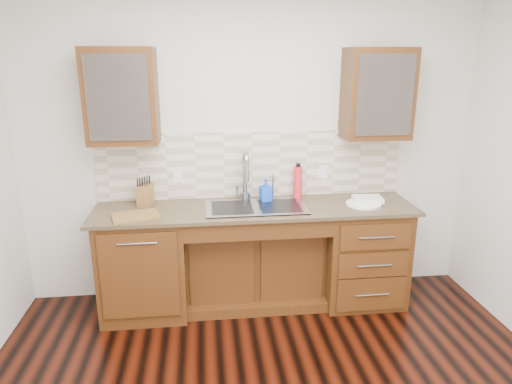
{
  "coord_description": "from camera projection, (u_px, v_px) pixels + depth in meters",
  "views": [
    {
      "loc": [
        -0.42,
        -2.19,
        2.13
      ],
      "look_at": [
        0.0,
        1.4,
        1.05
      ],
      "focal_mm": 32.0,
      "sensor_mm": 36.0,
      "label": 1
    }
  ],
  "objects": [
    {
      "name": "cutting_board",
      "position": [
        135.0,
        216.0,
        3.6
      ],
      "size": [
        0.41,
        0.34,
        0.02
      ],
      "primitive_type": "cube",
      "rotation": [
        0.0,
        0.0,
        0.28
      ],
      "color": "brown",
      "rests_on": "countertop"
    },
    {
      "name": "backsplash",
      "position": [
        252.0,
        165.0,
        4.05
      ],
      "size": [
        2.7,
        0.02,
        0.59
      ],
      "primitive_type": "cube",
      "color": "beige",
      "rests_on": "wall_back"
    },
    {
      "name": "outlet_left",
      "position": [
        178.0,
        176.0,
        3.99
      ],
      "size": [
        0.08,
        0.01,
        0.12
      ],
      "primitive_type": "cube",
      "color": "white",
      "rests_on": "backsplash"
    },
    {
      "name": "base_cabinet_center",
      "position": [
        254.0,
        262.0,
        4.1
      ],
      "size": [
        1.2,
        0.44,
        0.7
      ],
      "primitive_type": "cube",
      "color": "#593014",
      "rests_on": "ground"
    },
    {
      "name": "base_cabinet_right",
      "position": [
        360.0,
        252.0,
        4.09
      ],
      "size": [
        0.7,
        0.62,
        0.88
      ],
      "primitive_type": "cube",
      "color": "#593014",
      "rests_on": "ground"
    },
    {
      "name": "cup_left_a",
      "position": [
        109.0,
        103.0,
        3.61
      ],
      "size": [
        0.16,
        0.16,
        0.1
      ],
      "primitive_type": "imported",
      "rotation": [
        0.0,
        0.0,
        -0.3
      ],
      "color": "white",
      "rests_on": "upper_cabinet_left"
    },
    {
      "name": "outlet_right",
      "position": [
        323.0,
        172.0,
        4.13
      ],
      "size": [
        0.08,
        0.01,
        0.12
      ],
      "primitive_type": "cube",
      "color": "white",
      "rests_on": "backsplash"
    },
    {
      "name": "water_bottle",
      "position": [
        298.0,
        182.0,
        4.05
      ],
      "size": [
        0.1,
        0.1,
        0.29
      ],
      "primitive_type": "cylinder",
      "rotation": [
        0.0,
        0.0,
        -0.37
      ],
      "color": "red",
      "rests_on": "countertop"
    },
    {
      "name": "sink",
      "position": [
        256.0,
        217.0,
        3.85
      ],
      "size": [
        0.84,
        0.46,
        0.19
      ],
      "primitive_type": "cube",
      "color": "#9E9EA5",
      "rests_on": "countertop"
    },
    {
      "name": "cup_right_b",
      "position": [
        390.0,
        100.0,
        3.87
      ],
      "size": [
        0.13,
        0.13,
        0.09
      ],
      "primitive_type": "imported",
      "rotation": [
        0.0,
        0.0,
        -0.42
      ],
      "color": "silver",
      "rests_on": "upper_cabinet_right"
    },
    {
      "name": "dish_towel",
      "position": [
        368.0,
        199.0,
        3.94
      ],
      "size": [
        0.26,
        0.2,
        0.04
      ],
      "primitive_type": "cube",
      "rotation": [
        0.0,
        0.0,
        -0.11
      ],
      "color": "silver",
      "rests_on": "plate"
    },
    {
      "name": "plate",
      "position": [
        363.0,
        204.0,
        3.89
      ],
      "size": [
        0.36,
        0.36,
        0.02
      ],
      "primitive_type": "cylinder",
      "rotation": [
        0.0,
        0.0,
        -0.25
      ],
      "color": "white",
      "rests_on": "countertop"
    },
    {
      "name": "wall_back",
      "position": [
        251.0,
        147.0,
        4.07
      ],
      "size": [
        4.0,
        0.1,
        2.7
      ],
      "primitive_type": "cube",
      "color": "silver",
      "rests_on": "ground"
    },
    {
      "name": "soap_bottle",
      "position": [
        266.0,
        190.0,
        3.96
      ],
      "size": [
        0.11,
        0.11,
        0.2
      ],
      "primitive_type": "imported",
      "rotation": [
        0.0,
        0.0,
        0.17
      ],
      "color": "blue",
      "rests_on": "countertop"
    },
    {
      "name": "countertop",
      "position": [
        256.0,
        209.0,
        3.84
      ],
      "size": [
        2.7,
        0.65,
        0.03
      ],
      "primitive_type": "cube",
      "color": "#84705B",
      "rests_on": "base_cabinet_left"
    },
    {
      "name": "upper_cabinet_right",
      "position": [
        377.0,
        94.0,
        3.84
      ],
      "size": [
        0.55,
        0.34,
        0.75
      ],
      "primitive_type": "cube",
      "color": "#593014",
      "rests_on": "wall_back"
    },
    {
      "name": "cup_right_a",
      "position": [
        366.0,
        101.0,
        3.84
      ],
      "size": [
        0.12,
        0.12,
        0.09
      ],
      "primitive_type": "imported",
      "rotation": [
        0.0,
        0.0,
        0.14
      ],
      "color": "white",
      "rests_on": "upper_cabinet_right"
    },
    {
      "name": "base_cabinet_left",
      "position": [
        145.0,
        263.0,
        3.88
      ],
      "size": [
        0.7,
        0.62,
        0.88
      ],
      "primitive_type": "cube",
      "color": "#593014",
      "rests_on": "ground"
    },
    {
      "name": "cup_left_b",
      "position": [
        132.0,
        102.0,
        3.63
      ],
      "size": [
        0.12,
        0.12,
        0.1
      ],
      "primitive_type": "imported",
      "rotation": [
        0.0,
        0.0,
        -0.15
      ],
      "color": "white",
      "rests_on": "upper_cabinet_left"
    },
    {
      "name": "upper_cabinet_left",
      "position": [
        122.0,
        96.0,
        3.61
      ],
      "size": [
        0.55,
        0.34,
        0.75
      ],
      "primitive_type": "cube",
      "color": "#593014",
      "rests_on": "wall_back"
    },
    {
      "name": "filter_tap",
      "position": [
        273.0,
        186.0,
        4.04
      ],
      "size": [
        0.02,
        0.02,
        0.24
      ],
      "primitive_type": "cylinder",
      "color": "#999993",
      "rests_on": "countertop"
    },
    {
      "name": "faucet",
      "position": [
        245.0,
        178.0,
        3.98
      ],
      "size": [
        0.04,
        0.04,
        0.4
      ],
      "primitive_type": "cylinder",
      "color": "#999993",
      "rests_on": "countertop"
    },
    {
      "name": "knife_block",
      "position": [
        145.0,
        195.0,
        3.87
      ],
      "size": [
        0.14,
        0.18,
        0.18
      ],
      "primitive_type": "cube",
      "rotation": [
        0.0,
        0.0,
        -0.25
      ],
      "color": "brown",
      "rests_on": "countertop"
    }
  ]
}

